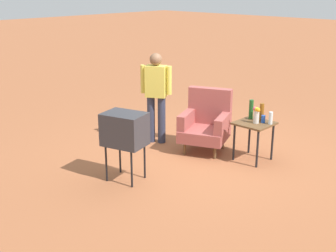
{
  "coord_description": "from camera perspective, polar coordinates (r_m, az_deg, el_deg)",
  "views": [
    {
      "loc": [
        4.48,
        -5.56,
        2.8
      ],
      "look_at": [
        -0.14,
        -0.71,
        0.65
      ],
      "focal_mm": 47.68,
      "sensor_mm": 36.0,
      "label": 1
    }
  ],
  "objects": [
    {
      "name": "flower_vase",
      "position": [
        7.28,
        11.24,
        1.48
      ],
      "size": [
        0.15,
        0.1,
        0.27
      ],
      "color": "silver",
      "rests_on": "side_table"
    },
    {
      "name": "tv_on_stand",
      "position": [
        6.46,
        -5.56,
        -0.48
      ],
      "size": [
        0.7,
        0.59,
        1.03
      ],
      "color": "black",
      "rests_on": "ground"
    },
    {
      "name": "bottle_wine_green",
      "position": [
        7.51,
        10.58,
        2.12
      ],
      "size": [
        0.07,
        0.07,
        0.32
      ],
      "primitive_type": "cylinder",
      "color": "#1E5623",
      "rests_on": "side_table"
    },
    {
      "name": "bottle_short_clear",
      "position": [
        7.29,
        12.99,
        1.0
      ],
      "size": [
        0.06,
        0.06,
        0.2
      ],
      "primitive_type": "cylinder",
      "color": "silver",
      "rests_on": "side_table"
    },
    {
      "name": "person_standing",
      "position": [
        7.99,
        -1.53,
        4.32
      ],
      "size": [
        0.51,
        0.37,
        1.64
      ],
      "color": "#2D3347",
      "rests_on": "ground"
    },
    {
      "name": "bottle_tall_amber",
      "position": [
        7.4,
        11.89,
        1.72
      ],
      "size": [
        0.07,
        0.07,
        0.3
      ],
      "primitive_type": "cylinder",
      "color": "brown",
      "rests_on": "side_table"
    },
    {
      "name": "soda_can_blue",
      "position": [
        7.35,
        12.08,
        0.87
      ],
      "size": [
        0.07,
        0.07,
        0.12
      ],
      "primitive_type": "cylinder",
      "color": "blue",
      "rests_on": "side_table"
    },
    {
      "name": "armchair",
      "position": [
        7.76,
        4.9,
        0.48
      ],
      "size": [
        1.0,
        1.01,
        1.06
      ],
      "color": "brown",
      "rests_on": "ground"
    },
    {
      "name": "side_table",
      "position": [
        7.38,
        10.95,
        -0.27
      ],
      "size": [
        0.56,
        0.56,
        0.65
      ],
      "color": "black",
      "rests_on": "ground"
    },
    {
      "name": "ground_plane",
      "position": [
        7.67,
        4.42,
        -3.67
      ],
      "size": [
        60.0,
        60.0,
        0.0
      ],
      "primitive_type": "plane",
      "color": "#A05B38"
    }
  ]
}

